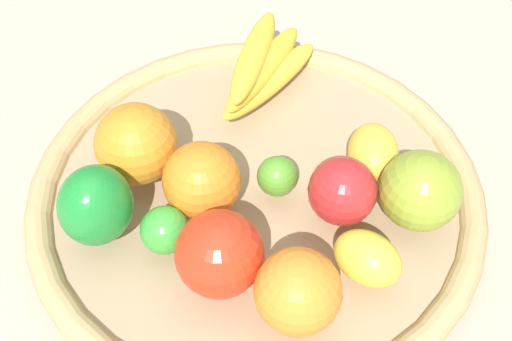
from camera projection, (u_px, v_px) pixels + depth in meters
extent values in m
plane|color=#B7AB99|center=(256.00, 208.00, 0.72)|extent=(2.40, 2.40, 0.00)
cylinder|color=tan|center=(256.00, 200.00, 0.71)|extent=(0.46, 0.46, 0.03)
torus|color=tan|center=(256.00, 192.00, 0.70)|extent=(0.47, 0.47, 0.03)
sphere|color=red|center=(219.00, 254.00, 0.59)|extent=(0.11, 0.11, 0.08)
sphere|color=orange|center=(202.00, 181.00, 0.64)|extent=(0.11, 0.11, 0.08)
sphere|color=red|center=(342.00, 191.00, 0.64)|extent=(0.08, 0.08, 0.07)
ellipsoid|color=yellow|center=(270.00, 80.00, 0.77)|extent=(0.16, 0.11, 0.03)
ellipsoid|color=yellow|center=(264.00, 68.00, 0.76)|extent=(0.14, 0.13, 0.03)
ellipsoid|color=yellow|center=(254.00, 56.00, 0.75)|extent=(0.12, 0.15, 0.03)
sphere|color=orange|center=(136.00, 144.00, 0.67)|extent=(0.12, 0.12, 0.08)
ellipsoid|color=yellow|center=(368.00, 258.00, 0.60)|extent=(0.08, 0.08, 0.05)
ellipsoid|color=yellow|center=(373.00, 152.00, 0.68)|extent=(0.07, 0.08, 0.05)
sphere|color=#57A131|center=(277.00, 176.00, 0.67)|extent=(0.05, 0.05, 0.04)
ellipsoid|color=#1F8C34|center=(96.00, 205.00, 0.62)|extent=(0.10, 0.10, 0.08)
sphere|color=orange|center=(298.00, 291.00, 0.56)|extent=(0.11, 0.11, 0.08)
sphere|color=#90A633|center=(420.00, 191.00, 0.63)|extent=(0.09, 0.09, 0.08)
sphere|color=green|center=(165.00, 230.00, 0.62)|extent=(0.06, 0.06, 0.05)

